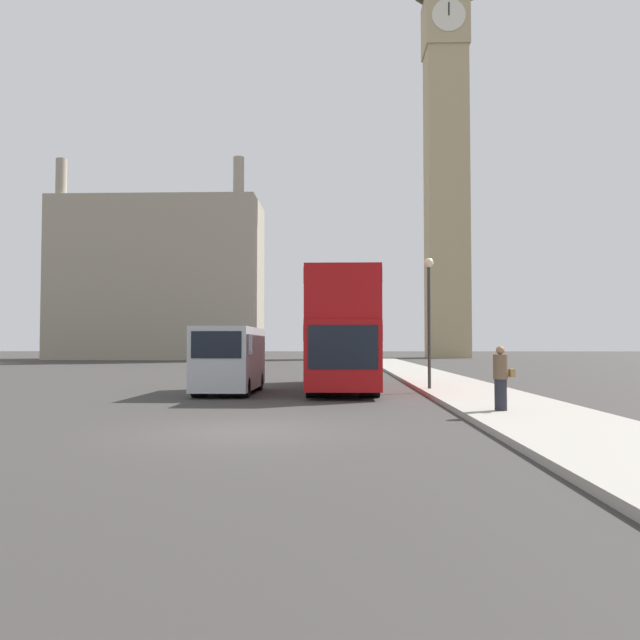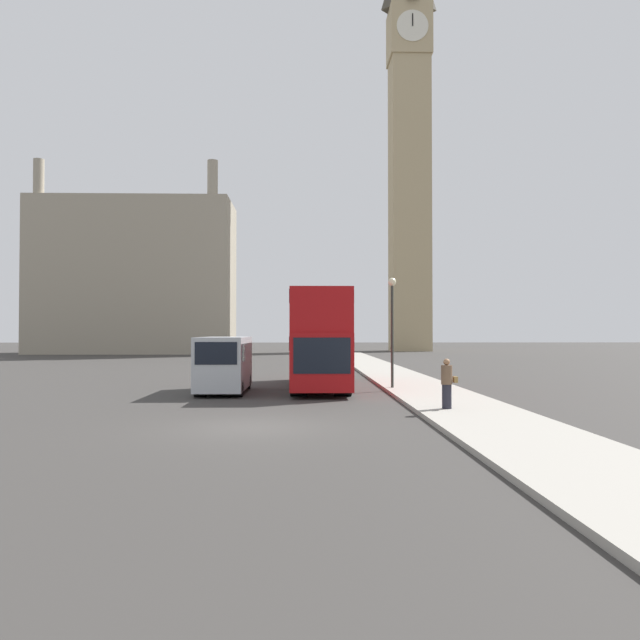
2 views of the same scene
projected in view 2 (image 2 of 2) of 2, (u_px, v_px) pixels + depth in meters
The scene contains 8 objects.
ground_plane at pixel (252, 427), 17.12m from camera, with size 300.00×300.00×0.00m, color #383533.
sidewalk_strip at pixel (495, 423), 17.29m from camera, with size 3.44×120.00×0.15m.
clock_tower at pixel (409, 126), 89.78m from camera, with size 5.88×6.05×63.26m.
building_block_distant at pixel (135, 277), 79.26m from camera, with size 24.49×10.48×23.48m.
red_double_decker_bus at pixel (319, 336), 29.31m from camera, with size 2.54×10.83×4.41m.
white_van at pixel (224, 363), 26.87m from camera, with size 1.98×5.17×2.41m.
pedestrian at pixel (447, 384), 20.08m from camera, with size 0.52×0.36×1.61m.
street_lamp at pixel (392, 314), 27.88m from camera, with size 0.36×0.36×4.91m.
Camera 2 is at (1.43, -17.21, 2.59)m, focal length 35.00 mm.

